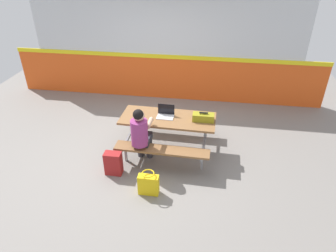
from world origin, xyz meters
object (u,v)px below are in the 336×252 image
object	(u,v)px
laptop_silver	(166,114)
toolbox_grey	(203,117)
picnic_table_main	(168,125)
backpack_dark	(113,163)
student_nearer	(141,132)
tote_bag_bright	(148,184)

from	to	relation	value
laptop_silver	toolbox_grey	xyz separation A→B (m)	(0.72, -0.06, 0.02)
picnic_table_main	backpack_dark	xyz separation A→B (m)	(-0.85, -0.87, -0.36)
picnic_table_main	backpack_dark	size ratio (longest dim) A/B	4.15
laptop_silver	student_nearer	bearing A→B (deg)	-121.50
student_nearer	backpack_dark	bearing A→B (deg)	-143.46
tote_bag_bright	backpack_dark	bearing A→B (deg)	149.78
laptop_silver	tote_bag_bright	distance (m)	1.46
picnic_table_main	student_nearer	bearing A→B (deg)	-127.00
toolbox_grey	tote_bag_bright	size ratio (longest dim) A/B	0.93
picnic_table_main	backpack_dark	bearing A→B (deg)	-134.36
student_nearer	toolbox_grey	world-z (taller)	student_nearer
toolbox_grey	student_nearer	bearing A→B (deg)	-154.00
student_nearer	laptop_silver	size ratio (longest dim) A/B	3.70
student_nearer	tote_bag_bright	xyz separation A→B (m)	(0.28, -0.75, -0.51)
picnic_table_main	toolbox_grey	size ratio (longest dim) A/B	4.56
toolbox_grey	backpack_dark	world-z (taller)	toolbox_grey
student_nearer	backpack_dark	world-z (taller)	student_nearer
laptop_silver	tote_bag_bright	size ratio (longest dim) A/B	0.76
toolbox_grey	tote_bag_bright	world-z (taller)	toolbox_grey
backpack_dark	picnic_table_main	bearing A→B (deg)	45.64
laptop_silver	tote_bag_bright	world-z (taller)	laptop_silver
backpack_dark	tote_bag_bright	xyz separation A→B (m)	(0.73, -0.42, -0.02)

